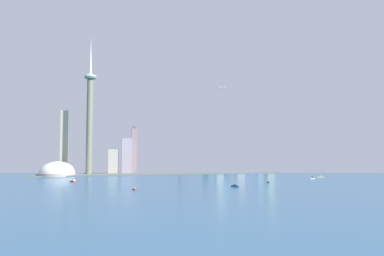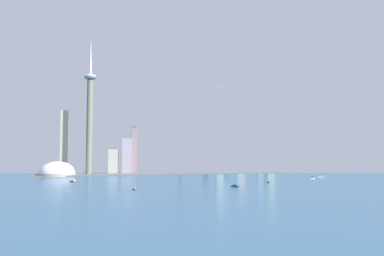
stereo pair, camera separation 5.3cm
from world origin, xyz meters
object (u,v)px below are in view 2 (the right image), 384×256
at_px(skyscraper_0, 113,161).
at_px(skyscraper_9, 126,156).
at_px(boat_1, 312,178).
at_px(boat_3, 134,189).
at_px(skyscraper_10, 223,160).
at_px(boat_2, 235,186).
at_px(skyscraper_1, 226,155).
at_px(airplane, 219,88).
at_px(stadium_dome, 57,173).
at_px(skyscraper_3, 240,160).
at_px(skyscraper_8, 259,151).
at_px(skyscraper_7, 64,142).
at_px(skyscraper_6, 205,164).
at_px(skyscraper_5, 219,151).
at_px(boat_0, 268,182).
at_px(skyscraper_11, 183,153).
at_px(observation_tower, 90,111).
at_px(skyscraper_4, 134,150).
at_px(boat_4, 321,177).
at_px(skyscraper_2, 269,151).
at_px(boat_5, 73,181).

xyz_separation_m(skyscraper_0, skyscraper_9, (35.53, -5.78, 14.30)).
xyz_separation_m(boat_1, boat_3, (-416.44, -117.40, -0.77)).
height_order(skyscraper_10, boat_2, skyscraper_10).
relative_size(skyscraper_1, skyscraper_9, 1.00).
bearing_deg(airplane, stadium_dome, -136.75).
relative_size(skyscraper_3, skyscraper_10, 0.98).
relative_size(skyscraper_8, boat_2, 10.12).
bearing_deg(skyscraper_9, skyscraper_7, 163.91).
bearing_deg(skyscraper_6, skyscraper_9, -170.75).
relative_size(skyscraper_1, skyscraper_10, 1.31).
xyz_separation_m(skyscraper_9, skyscraper_10, (307.11, 65.27, -14.99)).
height_order(skyscraper_5, boat_0, skyscraper_5).
xyz_separation_m(skyscraper_5, skyscraper_6, (-27.52, 49.06, -39.68)).
relative_size(boat_0, boat_1, 1.05).
distance_m(skyscraper_0, skyscraper_11, 215.30).
xyz_separation_m(observation_tower, skyscraper_3, (432.83, 0.33, -135.17)).
height_order(skyscraper_4, skyscraper_7, skyscraper_7).
bearing_deg(skyscraper_10, skyscraper_9, -168.00).
xyz_separation_m(skyscraper_3, skyscraper_10, (-25.66, 78.43, -1.07)).
relative_size(stadium_dome, skyscraper_5, 0.68).
xyz_separation_m(skyscraper_0, skyscraper_11, (208.68, 48.64, 21.03)).
bearing_deg(skyscraper_10, boat_0, -95.21).
xyz_separation_m(skyscraper_9, boat_4, (452.27, -238.94, -48.02)).
bearing_deg(observation_tower, skyscraper_1, 4.98).
height_order(skyscraper_6, skyscraper_8, skyscraper_8).
bearing_deg(stadium_dome, skyscraper_2, -1.14).
distance_m(boat_2, boat_4, 313.47).
distance_m(skyscraper_3, boat_2, 406.41).
relative_size(skyscraper_4, boat_0, 11.33).
distance_m(skyscraper_4, skyscraper_6, 222.86).
relative_size(skyscraper_8, skyscraper_9, 1.44).
bearing_deg(boat_5, skyscraper_1, 79.26).
height_order(skyscraper_0, skyscraper_7, skyscraper_7).
height_order(skyscraper_2, boat_2, skyscraper_2).
relative_size(boat_1, boat_4, 0.70).
bearing_deg(stadium_dome, skyscraper_7, 85.49).
relative_size(skyscraper_1, skyscraper_7, 0.56).
bearing_deg(skyscraper_5, skyscraper_4, 172.20).
xyz_separation_m(skyscraper_5, boat_4, (183.72, -229.14, -62.38)).
relative_size(skyscraper_0, skyscraper_2, 0.57).
height_order(skyscraper_1, skyscraper_5, skyscraper_5).
distance_m(skyscraper_4, skyscraper_10, 289.22).
height_order(skyscraper_1, boat_0, skyscraper_1).
bearing_deg(boat_0, skyscraper_10, 22.70).
bearing_deg(skyscraper_7, skyscraper_9, -16.09).
bearing_deg(observation_tower, skyscraper_0, 16.63).
bearing_deg(boat_2, boat_3, 47.68).
bearing_deg(skyscraper_9, skyscraper_6, 9.25).
bearing_deg(skyscraper_4, skyscraper_8, 2.86).
bearing_deg(skyscraper_11, boat_1, -53.70).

